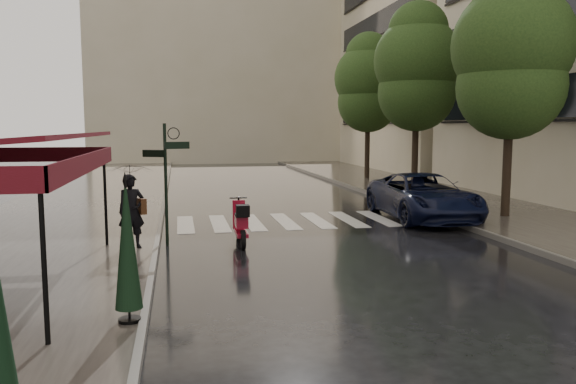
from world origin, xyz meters
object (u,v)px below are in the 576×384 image
object	(u,v)px
pedestrian_with_umbrella	(131,179)
parked_car	(423,196)
scooter	(241,224)
parasol_back	(127,244)

from	to	relation	value
pedestrian_with_umbrella	parked_car	world-z (taller)	pedestrian_with_umbrella
scooter	parasol_back	world-z (taller)	parasol_back
parked_car	parasol_back	distance (m)	12.27
scooter	parasol_back	distance (m)	6.23
pedestrian_with_umbrella	parasol_back	world-z (taller)	pedestrian_with_umbrella
parasol_back	scooter	bearing A→B (deg)	68.07
scooter	parked_car	world-z (taller)	parked_car
parked_car	parasol_back	world-z (taller)	parasol_back
pedestrian_with_umbrella	scooter	bearing A→B (deg)	-14.65
parked_car	parasol_back	size ratio (longest dim) A/B	2.46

